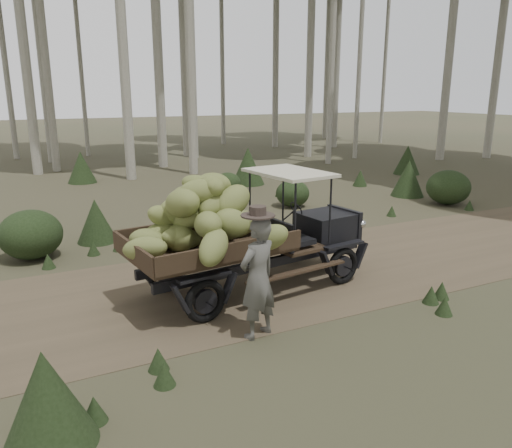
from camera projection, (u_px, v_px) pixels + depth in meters
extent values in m
plane|color=#473D2B|center=(347.00, 264.00, 10.00)|extent=(120.00, 120.00, 0.00)
cube|color=brown|center=(347.00, 264.00, 9.99)|extent=(70.00, 4.00, 0.01)
cube|color=black|center=(325.00, 226.00, 9.40)|extent=(1.00, 0.96, 0.49)
cube|color=black|center=(344.00, 222.00, 9.66)|extent=(0.21, 0.90, 0.55)
cube|color=black|center=(271.00, 231.00, 8.71)|extent=(0.24, 1.25, 0.49)
cube|color=#38281C|center=(208.00, 248.00, 8.06)|extent=(2.69, 1.92, 0.07)
cube|color=#38281C|center=(186.00, 228.00, 8.66)|extent=(2.49, 0.38, 0.29)
cube|color=#38281C|center=(234.00, 252.00, 7.37)|extent=(2.49, 0.38, 0.29)
cube|color=#38281C|center=(133.00, 252.00, 7.34)|extent=(0.26, 1.60, 0.29)
cube|color=beige|center=(289.00, 173.00, 8.65)|extent=(1.22, 1.64, 0.05)
cube|color=black|center=(245.00, 253.00, 8.92)|extent=(4.09, 0.63, 0.16)
cube|color=black|center=(267.00, 263.00, 8.38)|extent=(4.09, 0.63, 0.16)
torus|color=black|center=(293.00, 246.00, 10.02)|extent=(0.69, 0.21, 0.68)
torus|color=black|center=(343.00, 266.00, 8.87)|extent=(0.69, 0.21, 0.68)
torus|color=black|center=(166.00, 273.00, 8.53)|extent=(0.69, 0.21, 0.68)
torus|color=black|center=(205.00, 301.00, 7.39)|extent=(0.69, 0.21, 0.68)
sphere|color=beige|center=(333.00, 215.00, 10.01)|extent=(0.16, 0.16, 0.16)
sphere|color=beige|center=(362.00, 224.00, 9.37)|extent=(0.16, 0.16, 0.16)
ellipsoid|color=olive|center=(179.00, 238.00, 7.85)|extent=(0.54, 0.85, 0.62)
ellipsoid|color=olive|center=(208.00, 225.00, 7.40)|extent=(0.52, 0.79, 0.52)
ellipsoid|color=olive|center=(185.00, 199.00, 7.91)|extent=(0.74, 0.90, 0.61)
ellipsoid|color=olive|center=(209.00, 188.00, 7.79)|extent=(0.82, 0.73, 0.53)
ellipsoid|color=olive|center=(147.00, 241.00, 7.73)|extent=(0.73, 0.73, 0.41)
ellipsoid|color=olive|center=(231.00, 223.00, 7.56)|extent=(0.71, 0.45, 0.61)
ellipsoid|color=olive|center=(218.00, 195.00, 8.31)|extent=(0.86, 0.76, 0.54)
ellipsoid|color=olive|center=(213.00, 185.00, 7.89)|extent=(0.69, 0.58, 0.43)
ellipsoid|color=olive|center=(237.00, 225.00, 8.57)|extent=(0.88, 0.51, 0.64)
ellipsoid|color=olive|center=(163.00, 216.00, 7.88)|extent=(0.73, 0.51, 0.53)
ellipsoid|color=olive|center=(217.00, 203.00, 7.74)|extent=(0.92, 0.75, 0.56)
ellipsoid|color=olive|center=(200.00, 192.00, 7.59)|extent=(0.72, 0.48, 0.40)
ellipsoid|color=olive|center=(182.00, 238.00, 7.76)|extent=(0.72, 0.35, 0.47)
ellipsoid|color=olive|center=(213.00, 217.00, 7.83)|extent=(0.45, 0.62, 0.44)
ellipsoid|color=olive|center=(232.00, 201.00, 7.77)|extent=(0.90, 0.69, 0.68)
ellipsoid|color=olive|center=(216.00, 185.00, 7.75)|extent=(0.68, 0.77, 0.39)
ellipsoid|color=olive|center=(220.00, 228.00, 8.45)|extent=(0.80, 0.78, 0.56)
ellipsoid|color=olive|center=(222.00, 214.00, 8.06)|extent=(0.79, 0.51, 0.67)
ellipsoid|color=olive|center=(204.00, 198.00, 8.15)|extent=(0.46, 0.79, 0.59)
ellipsoid|color=olive|center=(210.00, 187.00, 7.68)|extent=(0.43, 0.65, 0.38)
ellipsoid|color=olive|center=(162.00, 235.00, 7.92)|extent=(0.68, 0.47, 0.45)
ellipsoid|color=olive|center=(179.00, 213.00, 8.00)|extent=(0.93, 0.73, 0.68)
ellipsoid|color=olive|center=(182.00, 203.00, 7.53)|extent=(0.63, 0.86, 0.61)
ellipsoid|color=olive|center=(202.00, 187.00, 7.79)|extent=(0.74, 0.80, 0.46)
ellipsoid|color=olive|center=(145.00, 249.00, 7.32)|extent=(0.81, 0.74, 0.46)
ellipsoid|color=olive|center=(188.00, 218.00, 7.80)|extent=(0.62, 0.86, 0.57)
ellipsoid|color=olive|center=(224.00, 203.00, 7.76)|extent=(0.55, 0.72, 0.58)
ellipsoid|color=olive|center=(214.00, 247.00, 7.11)|extent=(0.81, 0.84, 0.68)
ellipsoid|color=olive|center=(270.00, 238.00, 7.64)|extent=(0.77, 0.79, 0.62)
imported|color=#52504B|center=(258.00, 278.00, 6.84)|extent=(0.74, 0.61, 1.73)
cylinder|color=#372C26|center=(258.00, 215.00, 6.61)|extent=(0.59, 0.59, 0.02)
cylinder|color=#372C26|center=(258.00, 211.00, 6.59)|extent=(0.30, 0.30, 0.14)
cylinder|color=#B2AD9E|center=(454.00, 2.00, 23.23)|extent=(0.40, 0.40, 14.70)
cylinder|color=#B2AD9E|center=(310.00, 19.00, 33.92)|extent=(0.22, 0.22, 16.16)
cylinder|color=#B2AD9E|center=(329.00, 18.00, 34.53)|extent=(0.37, 0.37, 16.44)
cylinder|color=#B2AD9E|center=(182.00, 1.00, 24.60)|extent=(0.39, 0.39, 15.28)
cone|color=#233319|center=(408.00, 178.00, 16.33)|extent=(1.07, 1.07, 1.19)
ellipsoid|color=#233319|center=(31.00, 234.00, 10.19)|extent=(1.26, 1.26, 1.01)
cone|color=#233319|center=(248.00, 166.00, 18.38)|extent=(1.22, 1.22, 1.35)
cone|color=#233319|center=(281.00, 190.00, 16.35)|extent=(0.36, 0.36, 0.40)
cone|color=#233319|center=(81.00, 167.00, 18.70)|extent=(1.06, 1.06, 1.18)
ellipsoid|color=#233319|center=(228.00, 183.00, 16.70)|extent=(0.89, 0.89, 0.72)
cone|color=#233319|center=(46.00, 399.00, 4.77)|extent=(0.91, 0.91, 1.01)
cone|color=#233319|center=(407.00, 160.00, 20.68)|extent=(1.07, 1.07, 1.19)
cone|color=#233319|center=(360.00, 178.00, 18.12)|extent=(0.53, 0.53, 0.59)
ellipsoid|color=#233319|center=(293.00, 193.00, 14.83)|extent=(1.00, 1.00, 0.80)
cone|color=#233319|center=(96.00, 221.00, 11.36)|extent=(0.89, 0.89, 0.99)
ellipsoid|color=#233319|center=(448.00, 187.00, 15.10)|extent=(1.30, 1.30, 1.04)
cone|color=#233319|center=(94.00, 409.00, 5.19)|extent=(0.27, 0.27, 0.30)
cone|color=#233319|center=(431.00, 294.00, 8.11)|extent=(0.27, 0.27, 0.30)
cone|color=#233319|center=(444.00, 305.00, 7.69)|extent=(0.27, 0.27, 0.30)
cone|color=#233319|center=(273.00, 228.00, 12.09)|extent=(0.27, 0.27, 0.30)
cone|color=#233319|center=(469.00, 205.00, 14.47)|extent=(0.27, 0.27, 0.30)
cone|color=#233319|center=(311.00, 227.00, 12.10)|extent=(0.27, 0.27, 0.30)
cone|color=#233319|center=(48.00, 261.00, 9.72)|extent=(0.27, 0.27, 0.30)
cone|color=#233319|center=(158.00, 359.00, 6.16)|extent=(0.27, 0.27, 0.30)
cone|color=#233319|center=(93.00, 248.00, 10.50)|extent=(0.27, 0.27, 0.30)
cone|color=#233319|center=(119.00, 244.00, 10.79)|extent=(0.27, 0.27, 0.30)
cone|color=#233319|center=(168.00, 247.00, 10.59)|extent=(0.27, 0.27, 0.30)
cone|color=#233319|center=(392.00, 211.00, 13.77)|extent=(0.27, 0.27, 0.30)
cone|color=#233319|center=(335.00, 225.00, 12.34)|extent=(0.27, 0.27, 0.30)
cone|color=#233319|center=(442.00, 290.00, 8.28)|extent=(0.27, 0.27, 0.30)
cone|color=#233319|center=(170.00, 248.00, 10.49)|extent=(0.27, 0.27, 0.30)
cone|color=#233319|center=(164.00, 374.00, 5.83)|extent=(0.27, 0.27, 0.30)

